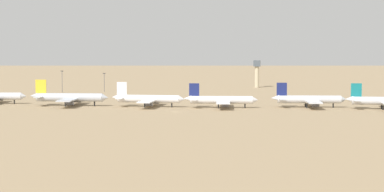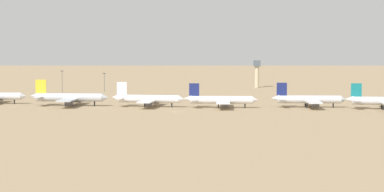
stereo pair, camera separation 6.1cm
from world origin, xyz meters
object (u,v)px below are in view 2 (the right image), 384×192
(control_tower, at_px, (257,71))
(parked_jet_white_2, at_px, (148,99))
(parked_jet_navy_3, at_px, (221,100))
(light_pole_mid, at_px, (104,81))
(parked_jet_navy_4, at_px, (308,99))
(light_pole_west, at_px, (62,80))
(parked_jet_yellow_1, at_px, (69,97))

(control_tower, bearing_deg, parked_jet_white_2, -106.65)
(parked_jet_navy_3, bearing_deg, light_pole_mid, 126.11)
(light_pole_mid, bearing_deg, control_tower, 30.30)
(control_tower, relative_size, light_pole_mid, 1.58)
(parked_jet_navy_4, bearing_deg, light_pole_west, 146.19)
(parked_jet_navy_3, height_order, light_pole_west, light_pole_west)
(parked_jet_white_2, distance_m, parked_jet_navy_3, 38.58)
(light_pole_west, relative_size, light_pole_mid, 1.14)
(parked_jet_navy_3, bearing_deg, light_pole_west, 136.50)
(parked_jet_navy_3, height_order, parked_jet_navy_4, parked_jet_navy_4)
(control_tower, xyz_separation_m, light_pole_mid, (-102.08, -59.64, -4.77))
(control_tower, distance_m, light_pole_mid, 118.32)
(light_pole_west, bearing_deg, light_pole_mid, 22.50)
(parked_jet_white_2, bearing_deg, parked_jet_navy_3, 1.02)
(light_pole_west, bearing_deg, parked_jet_navy_3, -37.72)
(light_pole_west, bearing_deg, parked_jet_yellow_1, -68.37)
(parked_jet_navy_3, distance_m, light_pole_mid, 137.87)
(parked_jet_yellow_1, height_order, control_tower, control_tower)
(parked_jet_yellow_1, distance_m, control_tower, 187.80)
(parked_jet_yellow_1, bearing_deg, parked_jet_navy_4, 0.21)
(light_pole_mid, bearing_deg, parked_jet_navy_3, -48.11)
(parked_jet_white_2, relative_size, light_pole_west, 2.65)
(parked_jet_yellow_1, distance_m, parked_jet_navy_3, 81.56)
(light_pole_mid, bearing_deg, light_pole_west, -157.50)
(parked_jet_white_2, height_order, parked_jet_navy_4, parked_jet_white_2)
(parked_jet_white_2, distance_m, control_tower, 169.91)
(parked_jet_navy_3, xyz_separation_m, control_tower, (10.05, 162.24, 8.26))
(parked_jet_yellow_1, distance_m, light_pole_west, 100.30)
(parked_jet_yellow_1, xyz_separation_m, light_pole_west, (-36.94, 93.16, 4.03))
(parked_jet_white_2, bearing_deg, light_pole_mid, 117.94)
(parked_jet_navy_3, xyz_separation_m, parked_jet_navy_4, (45.20, 8.81, 0.07))
(parked_jet_yellow_1, xyz_separation_m, parked_jet_white_2, (42.97, 1.17, -0.34))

